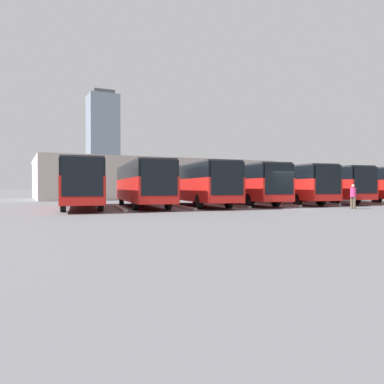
{
  "coord_description": "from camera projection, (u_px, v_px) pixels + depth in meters",
  "views": [
    {
      "loc": [
        16.79,
        20.0,
        1.44
      ],
      "look_at": [
        4.47,
        -6.04,
        1.07
      ],
      "focal_mm": 35.0,
      "sensor_mm": 36.0,
      "label": 1
    }
  ],
  "objects": [
    {
      "name": "station_building",
      "position": [
        155.0,
        179.0,
        49.83
      ],
      "size": [
        29.55,
        16.53,
        4.94
      ],
      "color": "beige",
      "rests_on": "ground_plane"
    },
    {
      "name": "curb_divider_3",
      "position": [
        231.0,
        205.0,
        28.16
      ],
      "size": [
        1.19,
        6.57,
        0.15
      ],
      "primitive_type": "cube",
      "rotation": [
        0.0,
        0.0,
        -0.14
      ],
      "color": "#9E9E99",
      "rests_on": "ground_plane"
    },
    {
      "name": "bus_0",
      "position": [
        356.0,
        184.0,
        35.78
      ],
      "size": [
        4.12,
        12.34,
        3.15
      ],
      "rotation": [
        0.0,
        0.0,
        -0.14
      ],
      "color": "red",
      "rests_on": "ground_plane"
    },
    {
      "name": "office_tower",
      "position": [
        103.0,
        142.0,
        204.52
      ],
      "size": [
        15.7,
        15.7,
        53.96
      ],
      "color": "#7F8EA3",
      "rests_on": "ground_plane"
    },
    {
      "name": "bus_1",
      "position": [
        318.0,
        184.0,
        34.51
      ],
      "size": [
        4.12,
        12.34,
        3.15
      ],
      "rotation": [
        0.0,
        0.0,
        -0.14
      ],
      "color": "red",
      "rests_on": "ground_plane"
    },
    {
      "name": "curb_divider_2",
      "position": [
        277.0,
        204.0,
        29.85
      ],
      "size": [
        1.19,
        6.57,
        0.15
      ],
      "primitive_type": "cube",
      "rotation": [
        0.0,
        0.0,
        -0.14
      ],
      "color": "#9E9E99",
      "rests_on": "ground_plane"
    },
    {
      "name": "curb_divider_4",
      "position": [
        181.0,
        207.0,
        26.02
      ],
      "size": [
        1.19,
        6.57,
        0.15
      ],
      "primitive_type": "cube",
      "rotation": [
        0.0,
        0.0,
        -0.14
      ],
      "color": "#9E9E99",
      "rests_on": "ground_plane"
    },
    {
      "name": "bus_6",
      "position": [
        81.0,
        182.0,
        25.46
      ],
      "size": [
        4.12,
        12.34,
        3.15
      ],
      "rotation": [
        0.0,
        0.0,
        -0.14
      ],
      "color": "red",
      "rests_on": "ground_plane"
    },
    {
      "name": "ground_plane",
      "position": [
        290.0,
        208.0,
        25.28
      ],
      "size": [
        600.0,
        600.0,
        0.0
      ],
      "primitive_type": "plane",
      "color": "#5B5B60"
    },
    {
      "name": "bus_3",
      "position": [
        241.0,
        183.0,
        30.67
      ],
      "size": [
        4.12,
        12.34,
        3.15
      ],
      "rotation": [
        0.0,
        0.0,
        -0.14
      ],
      "color": "red",
      "rests_on": "ground_plane"
    },
    {
      "name": "bus_4",
      "position": [
        197.0,
        183.0,
        28.52
      ],
      "size": [
        4.12,
        12.34,
        3.15
      ],
      "rotation": [
        0.0,
        0.0,
        -0.14
      ],
      "color": "red",
      "rests_on": "ground_plane"
    },
    {
      "name": "bus_5",
      "position": [
        142.0,
        183.0,
        27.11
      ],
      "size": [
        4.12,
        12.34,
        3.15
      ],
      "rotation": [
        0.0,
        0.0,
        -0.14
      ],
      "color": "red",
      "rests_on": "ground_plane"
    },
    {
      "name": "curb_divider_5",
      "position": [
        119.0,
        208.0,
        24.6
      ],
      "size": [
        1.19,
        6.57,
        0.15
      ],
      "primitive_type": "cube",
      "rotation": [
        0.0,
        0.0,
        -0.14
      ],
      "color": "#9E9E99",
      "rests_on": "ground_plane"
    },
    {
      "name": "bus_2",
      "position": [
        284.0,
        183.0,
        32.35
      ],
      "size": [
        4.12,
        12.34,
        3.15
      ],
      "rotation": [
        0.0,
        0.0,
        -0.14
      ],
      "color": "red",
      "rests_on": "ground_plane"
    },
    {
      "name": "curb_divider_0",
      "position": [
        355.0,
        202.0,
        33.28
      ],
      "size": [
        1.19,
        6.57,
        0.15
      ],
      "primitive_type": "cube",
      "rotation": [
        0.0,
        0.0,
        -0.14
      ],
      "color": "#9E9E99",
      "rests_on": "ground_plane"
    },
    {
      "name": "curb_divider_1",
      "position": [
        314.0,
        203.0,
        32.0
      ],
      "size": [
        1.19,
        6.57,
        0.15
      ],
      "primitive_type": "cube",
      "rotation": [
        0.0,
        0.0,
        -0.14
      ],
      "color": "#9E9E99",
      "rests_on": "ground_plane"
    },
    {
      "name": "pedestrian",
      "position": [
        353.0,
        196.0,
        24.64
      ],
      "size": [
        0.39,
        0.39,
        1.63
      ],
      "rotation": [
        0.0,
        0.0,
        1.66
      ],
      "color": "brown",
      "rests_on": "ground_plane"
    }
  ]
}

